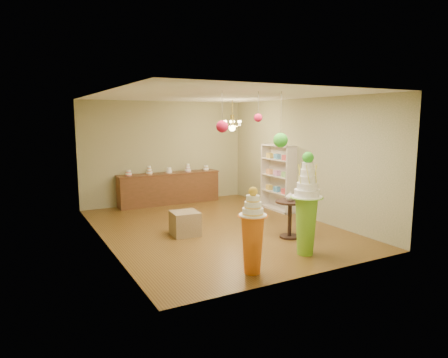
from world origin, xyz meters
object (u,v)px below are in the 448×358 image
pedestal_green (306,213)px  pedestal_orange (253,237)px  sideboard (169,188)px  round_table (290,214)px

pedestal_green → pedestal_orange: 1.40m
pedestal_green → pedestal_orange: bearing=-167.5°
sideboard → round_table: (1.03, -4.40, 0.04)m
pedestal_green → sideboard: 5.43m
pedestal_orange → sideboard: pedestal_orange is taller
pedestal_orange → round_table: pedestal_orange is taller
sideboard → pedestal_green: bearing=-83.2°
pedestal_green → round_table: (0.39, 0.98, -0.28)m
pedestal_green → round_table: 1.09m
sideboard → round_table: sideboard is taller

